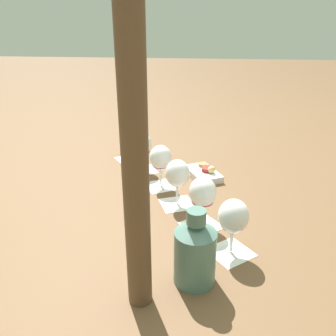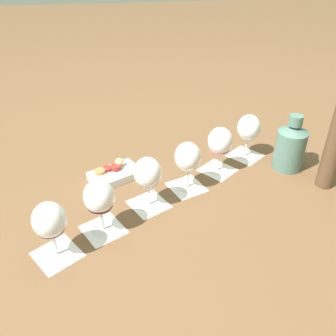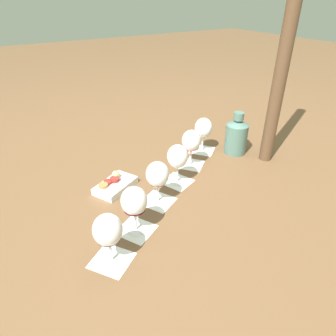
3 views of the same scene
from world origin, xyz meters
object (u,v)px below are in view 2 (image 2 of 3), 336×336
at_px(wine_glass_1, 220,143).
at_px(ceramic_vase, 290,146).
at_px(wine_glass_4, 99,199).
at_px(snack_dish, 115,174).
at_px(wine_glass_5, 50,222).
at_px(wine_glass_3, 148,175).
at_px(wine_glass_0, 249,129).
at_px(wine_glass_2, 188,159).

height_order(wine_glass_1, ceramic_vase, ceramic_vase).
xyz_separation_m(wine_glass_4, snack_dish, (-0.04, -0.25, -0.09)).
bearing_deg(wine_glass_5, wine_glass_3, -146.32).
bearing_deg(ceramic_vase, wine_glass_0, -39.38).
bearing_deg(wine_glass_1, wine_glass_3, 30.99).
height_order(wine_glass_2, wine_glass_4, same).
height_order(wine_glass_1, wine_glass_2, same).
xyz_separation_m(wine_glass_0, wine_glass_2, (0.25, 0.16, 0.00)).
bearing_deg(wine_glass_4, wine_glass_0, -147.85).
xyz_separation_m(wine_glass_1, ceramic_vase, (-0.24, 0.02, -0.02)).
bearing_deg(wine_glass_0, wine_glass_4, 32.15).
height_order(wine_glass_4, wine_glass_5, same).
height_order(wine_glass_2, ceramic_vase, ceramic_vase).
relative_size(wine_glass_5, ceramic_vase, 0.81).
distance_m(wine_glass_4, ceramic_vase, 0.66).
distance_m(wine_glass_2, snack_dish, 0.26).
xyz_separation_m(wine_glass_3, wine_glass_4, (0.13, 0.09, 0.00)).
height_order(wine_glass_3, wine_glass_4, same).
bearing_deg(wine_glass_4, snack_dish, -98.56).
bearing_deg(wine_glass_5, wine_glass_1, -147.65).
bearing_deg(wine_glass_5, wine_glass_2, -148.07).
bearing_deg(wine_glass_3, wine_glass_4, 34.13).
relative_size(wine_glass_0, snack_dish, 0.85).
height_order(wine_glass_5, snack_dish, wine_glass_5).
relative_size(wine_glass_0, wine_glass_2, 1.00).
distance_m(wine_glass_1, wine_glass_5, 0.59).
bearing_deg(wine_glass_4, ceramic_vase, -160.14).
relative_size(wine_glass_3, snack_dish, 0.85).
relative_size(wine_glass_0, wine_glass_3, 1.00).
bearing_deg(wine_glass_3, wine_glass_1, -149.01).
xyz_separation_m(wine_glass_0, wine_glass_1, (0.12, 0.08, 0.00)).
bearing_deg(snack_dish, ceramic_vase, 177.87).
relative_size(wine_glass_1, wine_glass_4, 1.00).
xyz_separation_m(wine_glass_5, ceramic_vase, (-0.74, -0.30, -0.02)).
bearing_deg(wine_glass_1, wine_glass_4, 32.10).
xyz_separation_m(wine_glass_2, ceramic_vase, (-0.36, -0.07, -0.02)).
relative_size(wine_glass_3, ceramic_vase, 0.81).
bearing_deg(wine_glass_3, wine_glass_0, -148.57).
relative_size(wine_glass_0, wine_glass_4, 1.00).
distance_m(wine_glass_4, snack_dish, 0.27).
bearing_deg(wine_glass_2, wine_glass_1, -146.42).
height_order(wine_glass_4, ceramic_vase, ceramic_vase).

